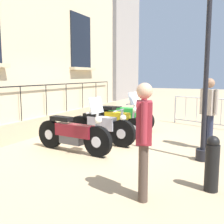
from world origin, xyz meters
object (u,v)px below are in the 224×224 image
Objects in this scene: motorcycle_silver at (101,128)px; bollard at (212,163)px; pedestrian_standing at (144,135)px; motorcycle_maroon at (73,134)px; lamppost at (210,6)px; motorcycle_yellow at (117,122)px; crowd_barrier at (202,111)px; motorcycle_green at (122,117)px; pedestrian_walking at (209,109)px.

motorcycle_silver is 2.27× the size of bollard.
pedestrian_standing is (2.04, -2.56, 0.55)m from motorcycle_silver.
lamppost is (2.85, 0.65, 2.75)m from motorcycle_maroon.
motorcycle_maroon is at bearing -97.33° from motorcycle_yellow.
lamppost is 4.76m from crowd_barrier.
motorcycle_green is at bearing 95.84° from motorcycle_silver.
lamppost is at bearing 101.23° from bollard.
pedestrian_standing reaches higher than bollard.
pedestrian_walking is at bearing 97.04° from bollard.
motorcycle_yellow is at bearing 88.60° from motorcycle_silver.
pedestrian_walking is (2.60, -0.34, 0.57)m from motorcycle_yellow.
lamppost is 3.15m from bollard.
motorcycle_silver is 3.46m from bollard.
pedestrian_standing is at bearing -141.03° from bollard.
lamppost is at bearing -38.63° from motorcycle_green.
lamppost is at bearing 75.43° from pedestrian_standing.
lamppost reaches higher than motorcycle_green.
lamppost is 2.03× the size of crowd_barrier.
pedestrian_walking is (0.58, 3.21, 0.02)m from pedestrian_standing.
motorcycle_silver is 0.96× the size of crowd_barrier.
motorcycle_green is at bearing 141.37° from lamppost.
crowd_barrier reaches higher than motorcycle_silver.
crowd_barrier is at bearing 96.68° from lamppost.
motorcycle_silver is 2.76m from pedestrian_walking.
lamppost is 2.39m from pedestrian_walking.
motorcycle_yellow is 4.00m from lamppost.
motorcycle_yellow is 3.40m from crowd_barrier.
motorcycle_silver is at bearing 147.83° from bollard.
bollard is (3.16, -0.88, 0.01)m from motorcycle_maroon.
pedestrian_walking is (-0.00, 0.96, -2.19)m from lamppost.
motorcycle_maroon reaches higher than motorcycle_silver.
bollard is at bearing -44.29° from motorcycle_yellow.
pedestrian_standing reaches higher than crowd_barrier.
crowd_barrier is 3.05m from pedestrian_walking.
motorcycle_maroon is 3.32m from pedestrian_walking.
motorcycle_green is 3.15m from pedestrian_walking.
pedestrian_standing is at bearing -104.57° from lamppost.
lamppost is at bearing -6.70° from motorcycle_silver.
pedestrian_standing is (-0.12, -6.20, 0.41)m from crowd_barrier.
crowd_barrier is (2.36, 1.69, 0.12)m from motorcycle_green.
pedestrian_standing is at bearing -35.30° from motorcycle_maroon.
crowd_barrier is 1.24× the size of pedestrian_standing.
motorcycle_silver is at bearing -91.40° from motorcycle_yellow.
crowd_barrier is (2.39, 4.59, 0.13)m from motorcycle_maroon.
motorcycle_yellow is 4.06m from bollard.
pedestrian_walking is (2.62, 0.65, 0.57)m from motorcycle_silver.
motorcycle_green is (-0.22, 0.96, 0.01)m from motorcycle_yellow.
motorcycle_yellow is 1.08× the size of pedestrian_walking.
motorcycle_yellow is 0.85× the size of motorcycle_green.
crowd_barrier is at bearing 59.26° from motorcycle_silver.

